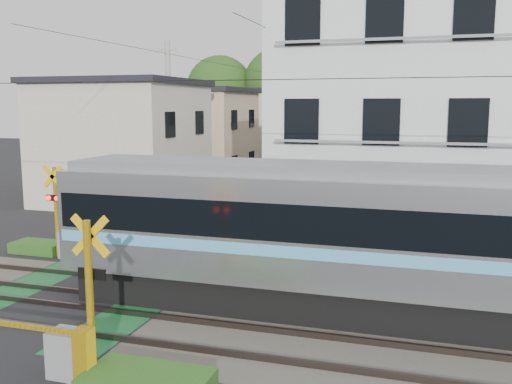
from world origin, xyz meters
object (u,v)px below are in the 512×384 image
(crossing_signal_near, at_px, (71,342))
(pedestrian, at_px, (294,164))
(apartment_block, at_px, (427,115))
(commuter_train, at_px, (418,241))
(crossing_signal_far, at_px, (69,236))

(crossing_signal_near, height_order, pedestrian, crossing_signal_near)
(crossing_signal_near, height_order, apartment_block, apartment_block)
(commuter_train, distance_m, apartment_block, 8.74)
(crossing_signal_near, xyz_separation_m, pedestrian, (-3.41, 31.84, 0.04))
(crossing_signal_near, xyz_separation_m, apartment_block, (5.91, 13.15, 3.94))
(crossing_signal_far, xyz_separation_m, apartment_block, (11.09, 5.84, 3.94))
(pedestrian, bearing_deg, crossing_signal_far, 106.90)
(commuter_train, height_order, crossing_signal_near, commuter_train)
(crossing_signal_far, bearing_deg, apartment_block, 27.78)
(crossing_signal_far, height_order, apartment_block, apartment_block)
(commuter_train, bearing_deg, crossing_signal_near, -140.81)
(commuter_train, relative_size, apartment_block, 1.71)
(commuter_train, bearing_deg, pedestrian, 109.14)
(crossing_signal_near, relative_size, crossing_signal_far, 1.00)
(crossing_signal_far, relative_size, apartment_block, 0.46)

